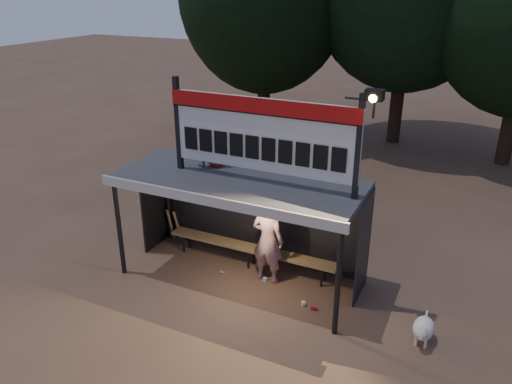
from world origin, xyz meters
TOP-DOWN VIEW (x-y plane):
  - ground at (0.00, 0.00)m, footprint 80.00×80.00m
  - player at (0.57, 0.19)m, footprint 0.71×0.48m
  - child_a at (-0.96, 0.36)m, footprint 0.72×0.67m
  - child_b at (-0.75, 0.44)m, footprint 0.53×0.43m
  - dugout_shelter at (0.00, 0.24)m, footprint 5.10×2.08m
  - scoreboard_assembly at (0.56, -0.01)m, footprint 4.10×0.27m
  - bench at (0.00, 0.55)m, footprint 4.00×0.35m
  - dog at (3.88, -0.47)m, footprint 0.36×0.81m
  - bats at (-2.12, 0.82)m, footprint 0.48×0.33m
  - litter at (0.81, -0.05)m, footprint 2.35×0.94m

SIDE VIEW (x-z plane):
  - ground at x=0.00m, z-range 0.00..0.00m
  - litter at x=0.81m, z-range 0.00..0.08m
  - dog at x=3.88m, z-range 0.03..0.53m
  - bats at x=-2.12m, z-range 0.01..0.85m
  - bench at x=0.00m, z-range 0.19..0.67m
  - player at x=0.57m, z-range 0.00..1.91m
  - dugout_shelter at x=0.00m, z-range 0.69..3.01m
  - child_b at x=-0.75m, z-range 2.32..3.27m
  - child_a at x=-0.96m, z-range 2.32..3.49m
  - scoreboard_assembly at x=0.56m, z-range 2.33..4.32m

